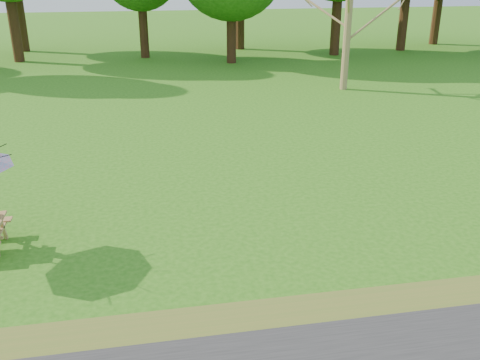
{
  "coord_description": "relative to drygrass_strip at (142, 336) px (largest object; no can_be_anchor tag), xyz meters",
  "views": [
    {
      "loc": [
        0.25,
        -9.62,
        5.26
      ],
      "look_at": [
        2.15,
        0.5,
        1.1
      ],
      "focal_mm": 40.0,
      "sensor_mm": 36.0,
      "label": 1
    }
  ],
  "objects": [
    {
      "name": "ground",
      "position": [
        0.0,
        2.8,
        -0.0
      ],
      "size": [
        120.0,
        120.0,
        0.0
      ],
      "primitive_type": "plane",
      "color": "#2B6F15",
      "rests_on": "ground"
    },
    {
      "name": "drygrass_strip",
      "position": [
        0.0,
        0.0,
        0.0
      ],
      "size": [
        120.0,
        1.2,
        0.01
      ],
      "primitive_type": "cube",
      "color": "olive",
      "rests_on": "ground"
    }
  ]
}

